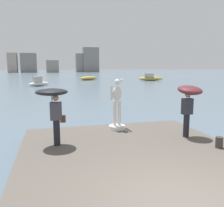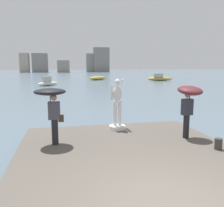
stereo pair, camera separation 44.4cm
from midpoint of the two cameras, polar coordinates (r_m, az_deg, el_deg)
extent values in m
plane|color=slate|center=(44.03, -8.99, 4.82)|extent=(400.00, 400.00, 0.00)
cube|color=#564F47|center=(6.69, 8.77, -16.45)|extent=(6.96, 9.54, 0.40)
cylinder|color=white|center=(10.17, 2.54, -5.76)|extent=(0.70, 0.70, 0.16)
cylinder|color=white|center=(10.01, 2.01, -2.44)|extent=(0.15, 0.15, 1.05)
cylinder|color=white|center=(10.06, 3.11, -2.39)|extent=(0.15, 0.15, 1.05)
ellipsoid|color=white|center=(9.91, 2.59, 2.37)|extent=(0.38, 0.26, 0.63)
sphere|color=white|center=(9.86, 2.61, 5.22)|extent=(0.24, 0.24, 0.24)
cylinder|color=white|center=(9.85, 1.24, 2.60)|extent=(0.10, 0.10, 0.62)
cylinder|color=white|center=(10.18, 3.44, 5.08)|extent=(0.10, 0.59, 0.40)
cylinder|color=black|center=(8.33, -12.11, -6.70)|extent=(0.22, 0.22, 0.88)
cube|color=#47424C|center=(8.17, -12.28, -1.69)|extent=(0.40, 0.27, 0.60)
sphere|color=#A87A5B|center=(8.10, -12.38, 1.41)|extent=(0.21, 0.21, 0.21)
cylinder|color=#262626|center=(8.17, -13.16, 0.52)|extent=(0.02, 0.02, 0.53)
ellipsoid|color=black|center=(8.13, -13.24, 2.78)|extent=(1.14, 1.14, 0.25)
cube|color=#513323|center=(8.22, -10.67, -3.55)|extent=(0.19, 0.11, 0.24)
cylinder|color=black|center=(9.35, 18.76, -5.26)|extent=(0.22, 0.22, 0.88)
cube|color=#2D2D38|center=(9.20, 18.99, -0.79)|extent=(0.40, 0.28, 0.60)
sphere|color=#A87A5B|center=(9.14, 19.13, 1.96)|extent=(0.21, 0.21, 0.21)
cylinder|color=#262626|center=(9.27, 19.53, 1.05)|extent=(0.02, 0.02, 0.48)
ellipsoid|color=#5B2328|center=(9.23, 19.63, 2.99)|extent=(1.01, 1.04, 0.45)
cylinder|color=#38332D|center=(8.55, 25.65, -8.78)|extent=(0.24, 0.24, 0.36)
ellipsoid|color=#B2993D|center=(54.46, -3.21, 6.15)|extent=(4.85, 3.67, 0.89)
ellipsoid|color=#B2993D|center=(52.56, 11.73, 5.86)|extent=(5.53, 2.19, 0.86)
cube|color=#B2ADA3|center=(52.44, 11.33, 6.72)|extent=(2.06, 1.26, 0.80)
ellipsoid|color=silver|center=(39.37, -14.81, 4.67)|extent=(3.55, 3.17, 0.69)
cube|color=#B2ADA3|center=(39.15, -15.19, 5.71)|extent=(1.51, 1.42, 0.89)
cube|color=#A89989|center=(133.08, -20.27, 9.19)|extent=(4.59, 4.35, 9.98)
cube|color=gray|center=(132.77, -16.84, 9.34)|extent=(7.73, 7.25, 9.89)
cube|color=gray|center=(128.14, -11.55, 8.76)|extent=(6.30, 4.48, 6.27)
cube|color=gray|center=(134.68, -5.21, 9.72)|extent=(4.04, 5.80, 10.13)
cube|color=gray|center=(134.00, -2.53, 10.46)|extent=(8.59, 4.67, 13.44)
camera|label=1|loc=(0.22, -88.69, 0.21)|focal=37.91mm
camera|label=2|loc=(0.22, 91.31, -0.21)|focal=37.91mm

